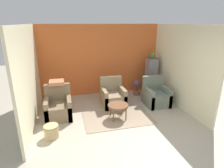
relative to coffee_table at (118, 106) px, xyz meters
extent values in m
plane|color=#B2A893|center=(-0.06, -1.27, -0.40)|extent=(20.00, 20.00, 0.00)
cube|color=orange|center=(-0.06, 2.22, 0.94)|extent=(4.66, 0.06, 2.66)
cube|color=beige|center=(-2.36, 0.46, 0.94)|extent=(0.06, 3.47, 2.66)
cube|color=beige|center=(2.24, 0.46, 0.94)|extent=(0.06, 3.47, 2.66)
cube|color=gray|center=(0.00, 0.00, -0.39)|extent=(2.01, 1.22, 0.01)
cylinder|color=brown|center=(0.00, 0.00, 0.03)|extent=(0.60, 0.60, 0.04)
cylinder|color=brown|center=(-0.19, -0.19, -0.19)|extent=(0.04, 0.04, 0.40)
cylinder|color=brown|center=(0.19, -0.19, -0.19)|extent=(0.04, 0.04, 0.40)
cylinder|color=brown|center=(-0.19, 0.19, -0.19)|extent=(0.04, 0.04, 0.40)
cylinder|color=brown|center=(0.19, 0.19, -0.19)|extent=(0.04, 0.04, 0.40)
cube|color=#7A664C|center=(-1.69, 0.48, -0.17)|extent=(0.75, 0.81, 0.44)
cube|color=#7A664C|center=(-1.69, 0.82, 0.30)|extent=(0.75, 0.14, 0.51)
cube|color=#7A664C|center=(-2.00, 0.48, -0.09)|extent=(0.12, 0.81, 0.62)
cube|color=#7A664C|center=(-1.37, 0.48, -0.09)|extent=(0.12, 0.81, 0.62)
cube|color=slate|center=(1.54, 0.60, -0.17)|extent=(0.75, 0.81, 0.44)
cube|color=slate|center=(1.54, 0.93, 0.30)|extent=(0.75, 0.14, 0.51)
cube|color=slate|center=(1.23, 0.60, -0.09)|extent=(0.12, 0.81, 0.62)
cube|color=slate|center=(1.86, 0.60, -0.09)|extent=(0.12, 0.81, 0.62)
cube|color=#8E7A5B|center=(0.09, 0.91, -0.17)|extent=(0.75, 0.81, 0.44)
cube|color=#8E7A5B|center=(0.09, 1.24, 0.30)|extent=(0.75, 0.14, 0.51)
cube|color=#8E7A5B|center=(-0.22, 0.91, -0.09)|extent=(0.12, 0.81, 0.62)
cube|color=#8E7A5B|center=(0.41, 0.91, -0.09)|extent=(0.12, 0.81, 0.62)
cube|color=#555559|center=(1.84, 1.70, -0.34)|extent=(0.52, 0.52, 0.11)
cube|color=gray|center=(1.84, 1.70, 0.36)|extent=(0.38, 0.38, 1.29)
cube|color=#555559|center=(1.84, 1.70, 1.02)|extent=(0.40, 0.40, 0.03)
ellipsoid|color=green|center=(1.84, 1.70, 1.12)|extent=(0.12, 0.14, 0.18)
sphere|color=green|center=(1.84, 1.68, 1.23)|extent=(0.10, 0.10, 0.10)
cone|color=gold|center=(1.84, 1.64, 1.22)|extent=(0.04, 0.04, 0.04)
cone|color=green|center=(1.84, 1.76, 1.10)|extent=(0.06, 0.12, 0.16)
cylinder|color=brown|center=(1.23, 1.64, -0.31)|extent=(0.26, 0.26, 0.18)
cylinder|color=brown|center=(1.23, 1.64, -0.12)|extent=(0.03, 0.03, 0.20)
sphere|color=#664C6B|center=(1.23, 1.64, 0.06)|extent=(0.24, 0.24, 0.24)
sphere|color=#664C6B|center=(1.17, 1.67, 0.02)|extent=(0.15, 0.15, 0.15)
sphere|color=#664C6B|center=(1.29, 1.62, 0.03)|extent=(0.13, 0.13, 0.13)
cylinder|color=tan|center=(-1.85, -0.52, -0.23)|extent=(0.35, 0.35, 0.33)
cylinder|color=#957E57|center=(-1.85, -0.52, -0.08)|extent=(0.36, 0.36, 0.02)
cube|color=#B2704C|center=(-1.69, 0.82, 0.61)|extent=(0.43, 0.43, 0.10)
camera|label=1|loc=(-1.41, -4.76, 2.32)|focal=30.00mm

